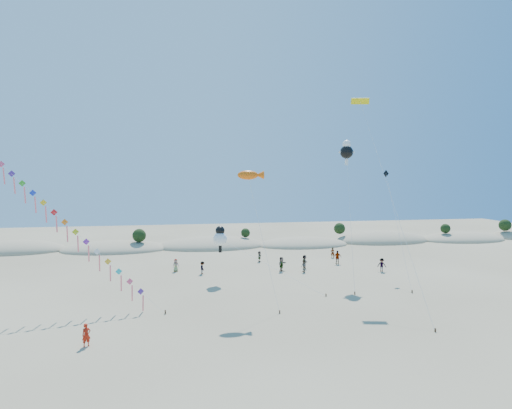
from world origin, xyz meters
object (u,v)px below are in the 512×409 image
object	(u,v)px
flyer_foreground	(86,335)
kite_train	(3,166)
fish_kite	(251,175)
parafoil_kite	(362,106)

from	to	relation	value
flyer_foreground	kite_train	bearing A→B (deg)	101.92
fish_kite	parafoil_kite	bearing A→B (deg)	22.55
flyer_foreground	parafoil_kite	bearing A→B (deg)	-0.53
kite_train	fish_kite	size ratio (longest dim) A/B	2.18
parafoil_kite	flyer_foreground	world-z (taller)	parafoil_kite
kite_train	flyer_foreground	distance (m)	19.03
kite_train	flyer_foreground	world-z (taller)	kite_train
parafoil_kite	flyer_foreground	distance (m)	36.11
kite_train	parafoil_kite	xyz separation A→B (m)	(36.34, 3.00, 6.98)
kite_train	fish_kite	bearing A→B (deg)	-6.63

